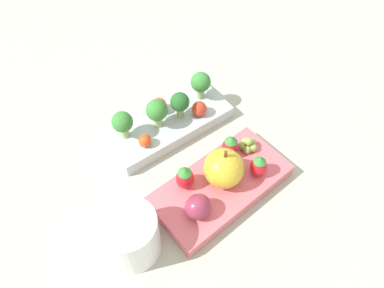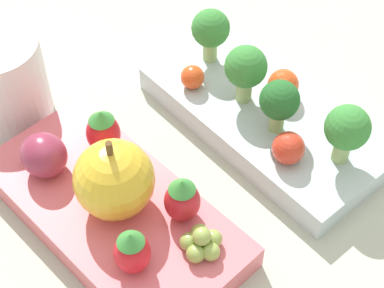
% 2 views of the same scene
% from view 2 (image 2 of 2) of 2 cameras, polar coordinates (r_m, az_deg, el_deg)
% --- Properties ---
extents(ground_plane, '(4.00, 4.00, 0.00)m').
position_cam_2_polar(ground_plane, '(0.52, 0.74, -2.82)').
color(ground_plane, '#ADB7A3').
extents(bento_box_savoury, '(0.22, 0.11, 0.02)m').
position_cam_2_polar(bento_box_savoury, '(0.55, 6.18, 2.39)').
color(bento_box_savoury, silver).
rests_on(bento_box_savoury, ground_plane).
extents(bento_box_fruit, '(0.21, 0.10, 0.02)m').
position_cam_2_polar(bento_box_fruit, '(0.49, -6.99, -6.00)').
color(bento_box_fruit, '#DB6670').
rests_on(bento_box_fruit, ground_plane).
extents(broccoli_floret_0, '(0.04, 0.04, 0.05)m').
position_cam_2_polar(broccoli_floret_0, '(0.53, 4.79, 6.71)').
color(broccoli_floret_0, '#93B770').
rests_on(broccoli_floret_0, bento_box_savoury).
extents(broccoli_floret_1, '(0.03, 0.03, 0.05)m').
position_cam_2_polar(broccoli_floret_1, '(0.51, 7.78, 3.75)').
color(broccoli_floret_1, '#93B770').
rests_on(broccoli_floret_1, bento_box_savoury).
extents(broccoli_floret_2, '(0.04, 0.04, 0.05)m').
position_cam_2_polar(broccoli_floret_2, '(0.49, 13.62, 1.28)').
color(broccoli_floret_2, '#93B770').
rests_on(broccoli_floret_2, bento_box_savoury).
extents(broccoli_floret_3, '(0.03, 0.03, 0.05)m').
position_cam_2_polar(broccoli_floret_3, '(0.56, 1.66, 10.10)').
color(broccoli_floret_3, '#93B770').
rests_on(broccoli_floret_3, bento_box_savoury).
extents(cherry_tomato_0, '(0.02, 0.02, 0.02)m').
position_cam_2_polar(cherry_tomato_0, '(0.55, 0.04, 5.97)').
color(cherry_tomato_0, '#DB4C1E').
rests_on(cherry_tomato_0, bento_box_savoury).
extents(cherry_tomato_1, '(0.03, 0.03, 0.03)m').
position_cam_2_polar(cherry_tomato_1, '(0.50, 8.56, -0.35)').
color(cherry_tomato_1, red).
rests_on(cherry_tomato_1, bento_box_savoury).
extents(cherry_tomato_2, '(0.03, 0.03, 0.03)m').
position_cam_2_polar(cherry_tomato_2, '(0.54, 8.31, 5.10)').
color(cherry_tomato_2, '#DB4C1E').
rests_on(cherry_tomato_2, bento_box_savoury).
extents(apple, '(0.06, 0.06, 0.07)m').
position_cam_2_polar(apple, '(0.46, -6.94, -3.15)').
color(apple, gold).
rests_on(apple, bento_box_fruit).
extents(strawberry_0, '(0.03, 0.03, 0.04)m').
position_cam_2_polar(strawberry_0, '(0.46, -0.88, -4.94)').
color(strawberry_0, red).
rests_on(strawberry_0, bento_box_fruit).
extents(strawberry_1, '(0.03, 0.03, 0.04)m').
position_cam_2_polar(strawberry_1, '(0.43, -5.36, -9.46)').
color(strawberry_1, red).
rests_on(strawberry_1, bento_box_fruit).
extents(strawberry_2, '(0.03, 0.03, 0.04)m').
position_cam_2_polar(strawberry_2, '(0.50, -7.92, 1.15)').
color(strawberry_2, red).
rests_on(strawberry_2, bento_box_fruit).
extents(plum, '(0.04, 0.03, 0.03)m').
position_cam_2_polar(plum, '(0.50, -13.04, -0.97)').
color(plum, '#892D47').
rests_on(plum, bento_box_fruit).
extents(grape_cluster, '(0.03, 0.03, 0.02)m').
position_cam_2_polar(grape_cluster, '(0.45, 0.86, -8.75)').
color(grape_cluster, '#8EA84C').
rests_on(grape_cluster, bento_box_fruit).
extents(drinking_cup, '(0.07, 0.07, 0.08)m').
position_cam_2_polar(drinking_cup, '(0.56, -16.50, 5.50)').
color(drinking_cup, white).
rests_on(drinking_cup, ground_plane).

